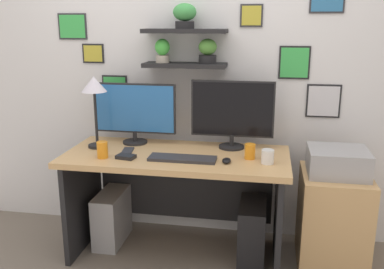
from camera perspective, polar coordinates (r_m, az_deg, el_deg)
ground_plane at (r=3.23m, az=-1.97°, el=-15.37°), size 8.00×8.00×0.00m
back_wall_assembly at (r=3.23m, az=-0.50°, el=10.03°), size 4.40×0.24×2.70m
desk at (r=3.05m, az=-1.85°, el=-6.13°), size 1.52×0.68×0.75m
monitor_left at (r=3.16m, az=-7.66°, el=3.09°), size 0.61×0.18×0.44m
monitor_right at (r=3.02m, az=5.38°, el=2.98°), size 0.58×0.18×0.48m
keyboard at (r=2.80m, az=-1.28°, el=-3.20°), size 0.44×0.14×0.02m
computer_mouse at (r=2.75m, az=4.61°, el=-3.47°), size 0.06×0.09×0.03m
desk_lamp at (r=3.07m, az=-12.84°, el=5.63°), size 0.17×0.17×0.51m
cell_phone at (r=3.01m, az=-8.54°, el=-2.13°), size 0.09×0.15×0.01m
coffee_mug at (r=2.76m, az=10.01°, el=-2.91°), size 0.08×0.08×0.09m
pen_cup at (r=2.84m, az=7.70°, el=-2.23°), size 0.07×0.07×0.10m
scissors_tray at (r=2.86m, az=-8.77°, el=-2.93°), size 0.13×0.10×0.02m
water_cup at (r=2.89m, az=-11.81°, el=-2.00°), size 0.07×0.07×0.11m
drawer_cabinet at (r=3.12m, az=18.14°, el=-10.63°), size 0.44×0.50×0.65m
printer at (r=2.97m, az=18.78°, el=-3.45°), size 0.38×0.34×0.17m
computer_tower_left at (r=3.35m, az=-10.58°, el=-10.74°), size 0.18×0.40×0.39m
computer_tower_right at (r=3.08m, az=7.97°, el=-12.67°), size 0.18×0.40×0.42m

